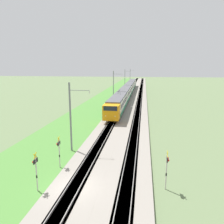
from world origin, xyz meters
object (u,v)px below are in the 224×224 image
passenger_train (128,90)px  crossing_signal_far (167,166)px  catenary_mast_distant (130,76)px  crossing_signal_aux (59,149)px  catenary_mast_mid (114,86)px  crossing_signal_near (36,168)px  catenary_mast_far (125,79)px  catenary_mast_near (71,117)px

passenger_train → crossing_signal_far: size_ratio=22.41×
passenger_train → catenary_mast_distant: size_ratio=9.00×
crossing_signal_aux → catenary_mast_distant: size_ratio=0.40×
catenary_mast_mid → catenary_mast_distant: (74.75, -0.00, -0.20)m
crossing_signal_near → crossing_signal_aux: (4.42, -0.23, -0.05)m
crossing_signal_aux → crossing_signal_far: bearing=166.8°
passenger_train → catenary_mast_distant: (60.81, 2.98, 2.15)m
catenary_mast_far → catenary_mast_distant: (37.37, -0.00, -0.12)m
crossing_signal_near → catenary_mast_near: size_ratio=0.41×
crossing_signal_aux → catenary_mast_distant: 116.77m
passenger_train → catenary_mast_distant: catenary_mast_distant is taller
catenary_mast_near → catenary_mast_distant: catenary_mast_distant is taller
catenary_mast_mid → catenary_mast_far: 37.37m
passenger_train → catenary_mast_mid: size_ratio=8.62×
crossing_signal_near → catenary_mast_mid: (46.42, -0.01, 2.54)m
crossing_signal_far → crossing_signal_near: bearing=-169.6°
passenger_train → catenary_mast_distant: bearing=-177.2°
passenger_train → crossing_signal_near: size_ratio=22.24×
crossing_signal_far → crossing_signal_aux: size_ratio=1.01×
crossing_signal_near → catenary_mast_mid: size_ratio=0.39×
catenary_mast_distant → catenary_mast_far: bearing=180.0°
crossing_signal_aux → catenary_mast_near: bearing=-87.3°
crossing_signal_far → catenary_mast_mid: (44.45, 10.71, 2.56)m
passenger_train → catenary_mast_distant: 60.92m
passenger_train → crossing_signal_aux: 56.01m
catenary_mast_near → catenary_mast_mid: (37.37, 0.00, 0.28)m
catenary_mast_mid → passenger_train: bearing=-12.1°
crossing_signal_aux → crossing_signal_near: bearing=87.1°
crossing_signal_far → catenary_mast_far: 82.56m
crossing_signal_near → catenary_mast_near: catenary_mast_near is taller
passenger_train → crossing_signal_far: bearing=7.5°
crossing_signal_aux → catenary_mast_near: size_ratio=0.40×
catenary_mast_far → passenger_train: bearing=-172.7°
passenger_train → crossing_signal_near: bearing=-2.8°
passenger_train → catenary_mast_near: 51.44m
crossing_signal_far → catenary_mast_distant: bearing=95.1°
catenary_mast_near → catenary_mast_far: (74.75, 0.00, 0.21)m
crossing_signal_near → catenary_mast_mid: 46.49m
passenger_train → catenary_mast_near: catenary_mast_near is taller
catenary_mast_near → crossing_signal_far: bearing=-123.5°
passenger_train → crossing_signal_aux: size_ratio=22.71×
crossing_signal_near → crossing_signal_far: crossing_signal_near is taller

